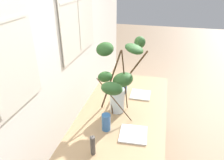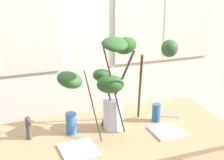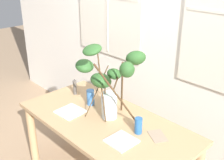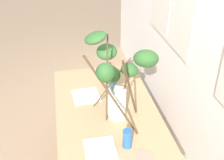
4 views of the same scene
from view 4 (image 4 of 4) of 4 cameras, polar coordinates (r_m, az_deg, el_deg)
name	(u,v)px [view 4 (image 4 of 4)]	position (r m, az deg, el deg)	size (l,w,h in m)	color
back_wall_with_windows	(218,30)	(2.15, 20.15, 9.27)	(5.58, 0.14, 2.75)	silver
dining_table	(109,130)	(2.30, -0.56, -9.74)	(1.60, 0.79, 0.73)	tan
vase_with_branches	(117,75)	(2.05, 0.93, 0.92)	(0.80, 0.52, 0.69)	silver
drinking_glass_blue_left	(113,87)	(2.44, 0.21, -1.38)	(0.07, 0.07, 0.15)	#386BAD
drinking_glass_blue_right	(127,139)	(1.95, 3.03, -11.44)	(0.06, 0.06, 0.13)	#235693
plate_square_left	(86,96)	(2.46, -5.13, -3.12)	(0.22, 0.22, 0.01)	white
plate_square_right	(100,148)	(1.97, -2.37, -13.28)	(0.21, 0.21, 0.01)	silver
napkin_folded	(144,160)	(1.92, 6.24, -15.27)	(0.17, 0.11, 0.00)	gray
pillar_candle	(110,71)	(2.68, -0.47, 1.85)	(0.04, 0.04, 0.16)	#514C47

